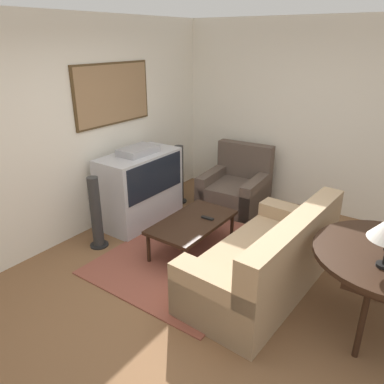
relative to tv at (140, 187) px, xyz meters
The scene contains 11 objects.
ground_plane 1.93m from the tv, 114.57° to the right, with size 12.00×12.00×0.00m, color brown.
wall_back 1.22m from the tv, 149.90° to the left, with size 12.00×0.10×2.70m.
wall_right 2.65m from the tv, 42.29° to the right, with size 0.06×12.00×2.70m.
area_rug 1.27m from the tv, 107.60° to the right, with size 2.13×1.72×0.01m.
tv is the anchor object (origin of this frame).
couch 2.15m from the tv, 100.89° to the right, with size 1.94×0.98×0.88m.
armchair 1.50m from the tv, 33.75° to the right, with size 0.98×0.95×0.92m.
coffee_table 1.10m from the tv, 103.05° to the right, with size 1.11×0.62×0.41m.
remote 1.18m from the tv, 94.92° to the right, with size 0.05×0.16×0.02m.
speaker_tower_left 0.84m from the tv, behind, with size 0.23×0.23×0.91m.
speaker_tower_right 0.84m from the tv, ahead, with size 0.23×0.23×0.91m.
Camera 1 is at (-2.71, -1.67, 2.43)m, focal length 35.00 mm.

